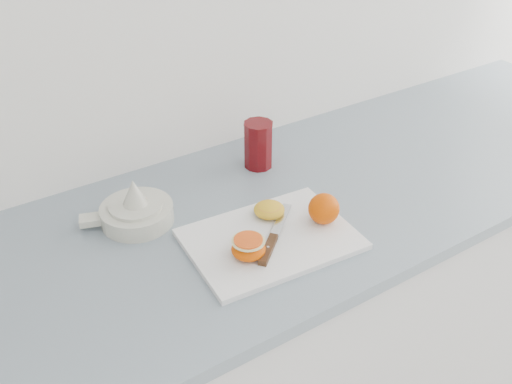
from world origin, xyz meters
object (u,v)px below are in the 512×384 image
at_px(counter, 241,356).
at_px(citrus_juicer, 136,210).
at_px(cutting_board, 271,239).
at_px(red_tumbler, 258,146).
at_px(half_orange, 248,248).

xyz_separation_m(counter, citrus_juicer, (-0.19, 0.10, 0.47)).
height_order(counter, cutting_board, cutting_board).
relative_size(citrus_juicer, red_tumbler, 1.65).
height_order(counter, red_tumbler, red_tumbler).
bearing_deg(half_orange, cutting_board, 21.03).
xyz_separation_m(counter, cutting_board, (0.01, -0.11, 0.45)).
bearing_deg(red_tumbler, half_orange, -126.09).
height_order(cutting_board, citrus_juicer, citrus_juicer).
bearing_deg(citrus_juicer, red_tumbler, 8.96).
relative_size(counter, half_orange, 38.27).
distance_m(citrus_juicer, red_tumbler, 0.35).
bearing_deg(citrus_juicer, cutting_board, -46.45).
bearing_deg(half_orange, counter, 66.03).
relative_size(cutting_board, half_orange, 4.99).
xyz_separation_m(cutting_board, half_orange, (-0.07, -0.03, 0.03)).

